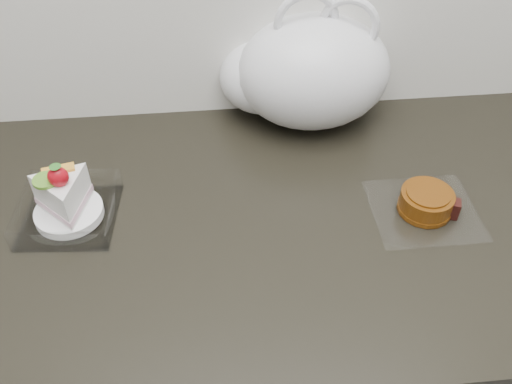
{
  "coord_description": "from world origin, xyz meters",
  "views": [
    {
      "loc": [
        -0.1,
        1.04,
        1.57
      ],
      "look_at": [
        -0.03,
        1.71,
        0.94
      ],
      "focal_mm": 40.0,
      "sensor_mm": 36.0,
      "label": 1
    }
  ],
  "objects": [
    {
      "name": "plastic_bag",
      "position": [
        0.08,
        1.95,
        1.0
      ],
      "size": [
        0.34,
        0.25,
        0.26
      ],
      "rotation": [
        0.0,
        0.0,
        -0.11
      ],
      "color": "white",
      "rests_on": "counter"
    },
    {
      "name": "counter",
      "position": [
        0.0,
        1.69,
        0.45
      ],
      "size": [
        2.04,
        0.64,
        0.9
      ],
      "color": "black",
      "rests_on": "ground"
    },
    {
      "name": "cake_tray",
      "position": [
        -0.34,
        1.72,
        0.93
      ],
      "size": [
        0.16,
        0.16,
        0.12
      ],
      "rotation": [
        0.0,
        0.0,
        -0.08
      ],
      "color": "white",
      "rests_on": "counter"
    },
    {
      "name": "mooncake_wrap",
      "position": [
        0.24,
        1.68,
        0.92
      ],
      "size": [
        0.17,
        0.16,
        0.04
      ],
      "rotation": [
        0.0,
        0.0,
        0.18
      ],
      "color": "white",
      "rests_on": "counter"
    }
  ]
}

